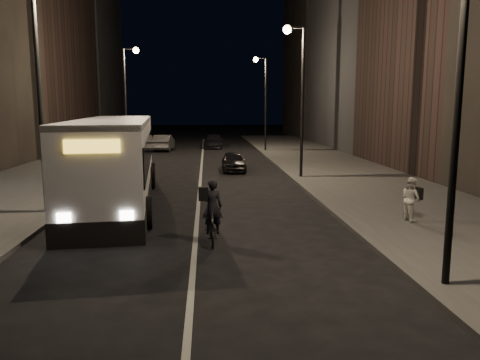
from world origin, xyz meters
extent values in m
plane|color=black|center=(0.00, 0.00, 0.00)|extent=(180.00, 180.00, 0.00)
cube|color=#393836|center=(8.50, 14.00, 0.08)|extent=(7.00, 70.00, 0.16)
cube|color=#393836|center=(-8.50, 14.00, 0.08)|extent=(7.00, 70.00, 0.16)
cube|color=black|center=(16.00, 27.50, 10.50)|extent=(8.00, 61.00, 21.00)
cube|color=black|center=(-16.00, 28.50, 11.00)|extent=(8.00, 61.00, 22.00)
cylinder|color=black|center=(5.60, -4.00, 4.16)|extent=(0.16, 0.16, 8.00)
cylinder|color=black|center=(5.60, 12.00, 4.16)|extent=(0.16, 0.16, 8.00)
cube|color=black|center=(5.15, 12.00, 8.16)|extent=(0.90, 0.08, 0.08)
sphere|color=#FFD18C|center=(4.70, 12.00, 8.06)|extent=(0.44, 0.44, 0.44)
cylinder|color=black|center=(5.60, 28.00, 4.16)|extent=(0.16, 0.16, 8.00)
cube|color=black|center=(5.15, 28.00, 8.16)|extent=(0.90, 0.08, 0.08)
sphere|color=#FFD18C|center=(4.70, 28.00, 8.06)|extent=(0.44, 0.44, 0.44)
cylinder|color=black|center=(-5.60, 4.00, 4.16)|extent=(0.16, 0.16, 8.00)
cylinder|color=black|center=(-5.60, 22.00, 4.16)|extent=(0.16, 0.16, 8.00)
cube|color=black|center=(-5.15, 22.00, 8.16)|extent=(0.90, 0.08, 0.08)
sphere|color=#FFD18C|center=(-4.70, 22.00, 8.06)|extent=(0.44, 0.44, 0.44)
cube|color=silver|center=(-3.44, 6.23, 1.73)|extent=(3.95, 13.20, 3.47)
cube|color=black|center=(-3.44, 6.23, 2.22)|extent=(3.99, 12.78, 1.25)
cube|color=silver|center=(-3.44, 6.23, 3.41)|extent=(3.97, 13.20, 0.19)
cube|color=gold|center=(-2.81, -0.24, 2.92)|extent=(1.52, 0.28, 0.38)
cylinder|color=black|center=(-4.35, 1.57, 0.54)|extent=(0.48, 1.11, 1.08)
cylinder|color=black|center=(-1.65, 1.83, 0.54)|extent=(0.48, 1.11, 1.08)
cylinder|color=black|center=(-5.18, 10.20, 0.54)|extent=(0.48, 1.11, 1.08)
cylinder|color=black|center=(-2.48, 10.46, 0.54)|extent=(0.48, 1.11, 1.08)
imported|color=black|center=(0.51, 0.04, 0.45)|extent=(0.64, 1.71, 0.89)
imported|color=black|center=(0.51, -0.16, 1.14)|extent=(0.60, 0.41, 1.62)
imported|color=beige|center=(7.29, 1.65, 0.91)|extent=(0.71, 0.83, 1.50)
imported|color=black|center=(2.04, 15.58, 0.61)|extent=(1.46, 3.61, 1.23)
imported|color=#3F4042|center=(-3.60, 29.84, 0.73)|extent=(1.80, 4.52, 1.46)
imported|color=black|center=(1.05, 32.38, 0.65)|extent=(2.10, 4.58, 1.30)
camera|label=1|loc=(0.38, -13.49, 4.02)|focal=35.00mm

